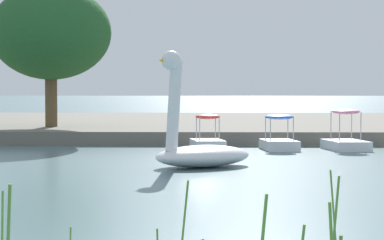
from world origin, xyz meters
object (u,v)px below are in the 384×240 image
Objects in this scene: pedal_boat_red at (208,139)px; pedal_boat_pink at (346,138)px; swan_boat at (199,147)px; tree_broadleaf_behind_dock at (51,33)px; pedal_boat_blue at (279,139)px.

pedal_boat_pink reaches higher than pedal_boat_red.
pedal_boat_pink is (5.22, -0.07, 0.04)m from pedal_boat_red.
pedal_boat_red is 5.22m from pedal_boat_pink.
tree_broadleaf_behind_dock is (-6.95, 11.95, 4.23)m from swan_boat.
tree_broadleaf_behind_dock is at bearing 142.46° from pedal_boat_red.
swan_boat reaches higher than pedal_boat_pink.
tree_broadleaf_behind_dock reaches higher than pedal_boat_red.
tree_broadleaf_behind_dock is at bearing 155.74° from pedal_boat_pink.
pedal_boat_red is at bearing 88.04° from swan_boat.
pedal_boat_blue is 0.29× the size of tree_broadleaf_behind_dock.
swan_boat is 1.72× the size of pedal_boat_blue.
swan_boat is 8.37m from pedal_boat_pink.
pedal_boat_red is 0.95× the size of pedal_boat_blue.
swan_boat is 6.44m from pedal_boat_red.
pedal_boat_red is 0.84× the size of pedal_boat_pink.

